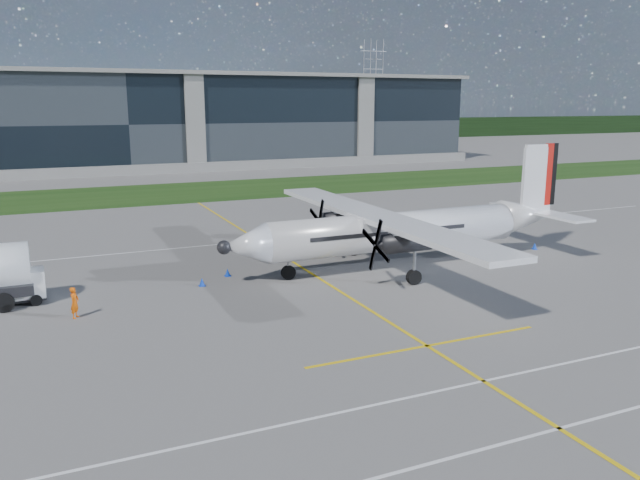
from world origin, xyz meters
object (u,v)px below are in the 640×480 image
pylon_east (373,89)px  safety_cone_nose_stbd (228,272)px  turboprop_aircraft (407,208)px  safety_cone_tail (535,246)px  baggage_tug (17,287)px  ground_crew_person (74,300)px  safety_cone_stbdwing (305,227)px  safety_cone_fwd (202,282)px

pylon_east → safety_cone_nose_stbd: pylon_east is taller
turboprop_aircraft → safety_cone_tail: (11.42, 0.20, -3.69)m
baggage_tug → ground_crew_person: ground_crew_person is taller
safety_cone_stbdwing → safety_cone_tail: 18.80m
pylon_east → safety_cone_nose_stbd: bearing=-121.7°
pylon_east → safety_cone_stbdwing: pylon_east is taller
ground_crew_person → safety_cone_nose_stbd: 10.27m
ground_crew_person → safety_cone_fwd: 7.86m
turboprop_aircraft → safety_cone_nose_stbd: (-11.69, 2.29, -3.69)m
pylon_east → turboprop_aircraft: pylon_east is taller
pylon_east → safety_cone_stbdwing: 151.42m
baggage_tug → safety_cone_tail: 35.12m
turboprop_aircraft → baggage_tug: 23.91m
turboprop_aircraft → safety_cone_nose_stbd: 12.47m
pylon_east → ground_crew_person: bearing=-123.5°
baggage_tug → safety_cone_tail: (35.09, -1.40, -0.66)m
turboprop_aircraft → safety_cone_fwd: 14.20m
turboprop_aircraft → safety_cone_stbdwing: (-1.57, 13.79, -3.69)m
safety_cone_tail → safety_cone_fwd: bearing=178.6°
safety_cone_tail → safety_cone_fwd: (-25.10, 0.60, 0.00)m
safety_cone_nose_stbd → safety_cone_stbdwing: bearing=48.7°
safety_cone_tail → pylon_east: bearing=65.9°
ground_crew_person → safety_cone_nose_stbd: size_ratio=3.72×
baggage_tug → ground_crew_person: 4.66m
safety_cone_tail → safety_cone_nose_stbd: same height
turboprop_aircraft → baggage_tug: (-23.67, 1.60, -3.03)m
safety_cone_fwd → baggage_tug: bearing=175.4°
safety_cone_nose_stbd → safety_cone_fwd: size_ratio=1.00×
baggage_tug → safety_cone_fwd: size_ratio=6.06×
baggage_tug → ground_crew_person: size_ratio=1.63×
ground_crew_person → safety_cone_stbdwing: size_ratio=3.72×
ground_crew_person → safety_cone_nose_stbd: bearing=-34.4°
pylon_east → safety_cone_tail: bearing=-114.1°
baggage_tug → ground_crew_person: bearing=-54.0°
ground_crew_person → safety_cone_tail: 32.44m
turboprop_aircraft → safety_cone_tail: bearing=1.0°
safety_cone_nose_stbd → turboprop_aircraft: bearing=-11.1°
safety_cone_stbdwing → safety_cone_fwd: 17.76m
safety_cone_fwd → ground_crew_person: bearing=-157.7°
safety_cone_stbdwing → safety_cone_tail: size_ratio=1.00×
baggage_tug → ground_crew_person: (2.74, -3.77, 0.02)m
baggage_tug → pylon_east: bearing=55.0°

